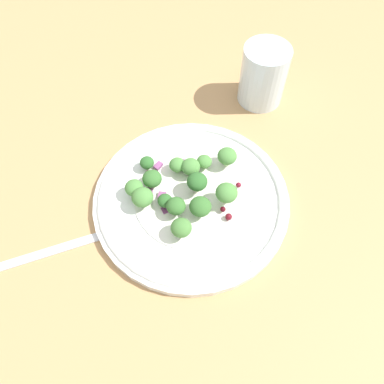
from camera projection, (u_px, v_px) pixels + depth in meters
ground_plane at (190, 201)px, 56.07cm from camera, size 180.00×180.00×2.00cm
plate at (192, 199)px, 54.08cm from camera, size 27.28×27.28×1.70cm
dressing_pool at (192, 197)px, 53.70cm from camera, size 15.82×15.82×0.20cm
broccoli_floret_0 at (181, 228)px, 49.05cm from camera, size 2.71×2.71×2.75cm
broccoli_floret_1 at (227, 156)px, 54.79cm from camera, size 2.78×2.78×2.82cm
broccoli_floret_2 at (165, 201)px, 52.02cm from camera, size 2.03×2.03×2.05cm
broccoli_floret_3 at (227, 193)px, 51.21cm from camera, size 2.97×2.97×3.00cm
broccoli_floret_4 at (191, 167)px, 54.21cm from camera, size 2.66×2.66×2.70cm
broccoli_floret_5 at (200, 207)px, 50.78cm from camera, size 2.95×2.95×2.98cm
broccoli_floret_6 at (204, 162)px, 55.15cm from camera, size 2.17×2.17×2.19cm
broccoli_floret_7 at (147, 163)px, 55.28cm from camera, size 2.06×2.06×2.08cm
broccoli_floret_8 at (152, 179)px, 53.25cm from camera, size 2.71×2.71×2.74cm
broccoli_floret_9 at (142, 197)px, 51.43cm from camera, size 2.93×2.93×2.97cm
broccoli_floret_10 at (197, 183)px, 52.06cm from camera, size 2.82×2.82×2.85cm
broccoli_floret_11 at (176, 206)px, 50.80cm from camera, size 2.60×2.60×2.63cm
broccoli_floret_12 at (134, 188)px, 52.57cm from camera, size 2.56×2.56×2.59cm
broccoli_floret_13 at (177, 165)px, 54.73cm from camera, size 2.31×2.31×2.34cm
cranberry_0 at (223, 209)px, 51.85cm from camera, size 0.74×0.74×0.74cm
cranberry_1 at (148, 173)px, 55.44cm from camera, size 0.75×0.75×0.75cm
cranberry_2 at (195, 186)px, 53.73cm from camera, size 0.78×0.78×0.78cm
cranberry_3 at (239, 185)px, 53.86cm from camera, size 0.75×0.75×0.75cm
cranberry_4 at (172, 206)px, 52.18cm from camera, size 0.96×0.96×0.96cm
cranberry_5 at (229, 217)px, 51.34cm from camera, size 0.92×0.92×0.92cm
onion_bit_0 at (183, 164)px, 56.06cm from camera, size 1.59×1.59×0.53cm
onion_bit_1 at (162, 197)px, 53.31cm from camera, size 1.41×1.37×0.54cm
onion_bit_2 at (149, 191)px, 53.83cm from camera, size 1.12×1.17×0.37cm
onion_bit_3 at (166, 210)px, 52.56cm from camera, size 1.27×1.33×0.34cm
onion_bit_4 at (158, 166)px, 56.01cm from camera, size 1.51×1.52×0.45cm
fork at (68, 246)px, 51.04cm from camera, size 4.42×18.67×0.50cm
water_glass at (263, 75)px, 61.34cm from camera, size 7.33×7.33×9.72cm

